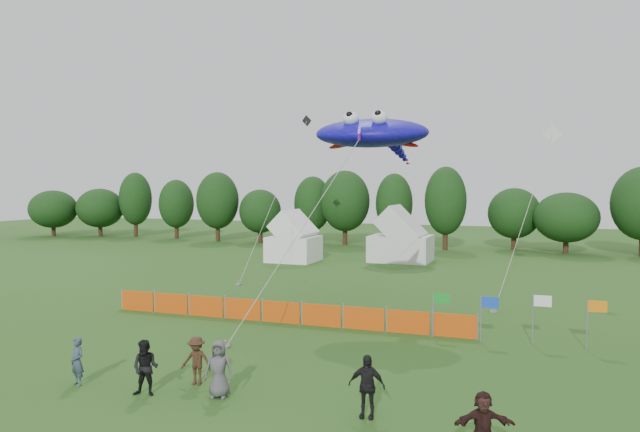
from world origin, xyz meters
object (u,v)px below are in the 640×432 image
(tent_left, at_px, (294,241))
(spectator_f, at_px, (483,424))
(spectator_e, at_px, (219,369))
(spectator_c, at_px, (196,361))
(tent_right, at_px, (401,240))
(spectator_b, at_px, (146,368))
(spectator_d, at_px, (367,386))
(barrier_fence, at_px, (281,312))
(spectator_a, at_px, (77,362))
(stingray_kite, at_px, (375,134))

(tent_left, relative_size, spectator_f, 2.49)
(spectator_e, bearing_deg, spectator_c, 135.14)
(spectator_c, relative_size, spectator_f, 1.01)
(tent_left, distance_m, tent_right, 8.93)
(spectator_b, distance_m, spectator_d, 6.87)
(spectator_d, bearing_deg, spectator_c, 167.99)
(tent_right, bearing_deg, barrier_fence, -90.18)
(spectator_e, bearing_deg, tent_left, 95.53)
(barrier_fence, height_order, spectator_b, spectator_b)
(spectator_f, bearing_deg, spectator_e, 148.63)
(spectator_a, bearing_deg, spectator_c, 41.06)
(tent_left, bearing_deg, spectator_a, -79.67)
(spectator_d, distance_m, spectator_f, 3.57)
(stingray_kite, bearing_deg, spectator_e, -94.36)
(tent_left, relative_size, spectator_e, 2.21)
(spectator_d, bearing_deg, spectator_f, -27.40)
(spectator_b, bearing_deg, spectator_a, 166.30)
(barrier_fence, relative_size, spectator_d, 10.13)
(tent_right, relative_size, spectator_b, 2.92)
(tent_left, xyz_separation_m, spectator_b, (8.46, -31.95, -0.87))
(barrier_fence, relative_size, spectator_c, 11.42)
(spectator_a, height_order, spectator_f, spectator_f)
(spectator_c, bearing_deg, stingray_kite, 74.01)
(tent_right, xyz_separation_m, spectator_e, (2.26, -34.39, -0.91))
(barrier_fence, relative_size, stingray_kite, 1.12)
(spectator_b, bearing_deg, spectator_d, -7.45)
(tent_left, xyz_separation_m, spectator_e, (10.64, -31.30, -0.85))
(spectator_f, bearing_deg, spectator_d, 135.69)
(tent_right, xyz_separation_m, barrier_fence, (-0.08, -24.47, -1.28))
(tent_right, xyz_separation_m, spectator_d, (6.92, -34.42, -0.90))
(spectator_a, xyz_separation_m, spectator_e, (4.83, 0.61, 0.10))
(barrier_fence, bearing_deg, spectator_e, -76.72)
(tent_right, bearing_deg, stingray_kite, -80.83)
(spectator_b, bearing_deg, stingray_kite, 64.76)
(spectator_b, xyz_separation_m, spectator_e, (2.18, 0.65, 0.02))
(spectator_a, bearing_deg, spectator_f, 16.03)
(spectator_a, bearing_deg, tent_right, 105.54)
(tent_left, xyz_separation_m, stingray_kite, (11.70, -17.45, 7.22))
(barrier_fence, xyz_separation_m, spectator_f, (10.28, -11.35, 0.28))
(stingray_kite, bearing_deg, spectator_f, -65.73)
(spectator_b, bearing_deg, spectator_e, 4.06)
(spectator_a, distance_m, spectator_e, 4.86)
(tent_right, distance_m, spectator_f, 37.26)
(spectator_b, distance_m, spectator_c, 1.70)
(spectator_b, height_order, spectator_d, spectator_d)
(spectator_c, relative_size, spectator_e, 0.90)
(tent_left, distance_m, spectator_b, 33.06)
(tent_right, height_order, spectator_e, tent_right)
(tent_left, bearing_deg, barrier_fence, -68.78)
(tent_right, relative_size, stingray_kite, 0.31)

